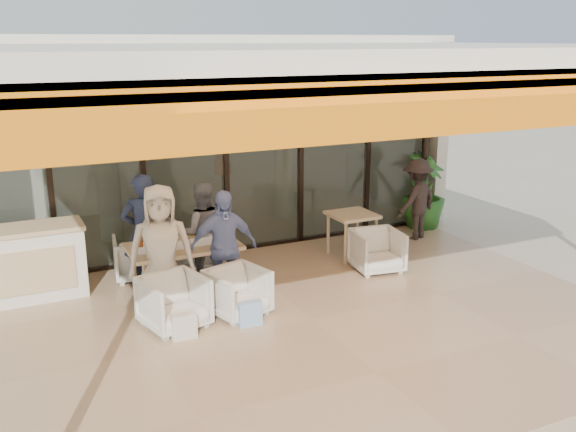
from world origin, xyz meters
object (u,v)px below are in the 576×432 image
at_px(chair_near_left, 174,300).
at_px(chair_far_right, 193,248).
at_px(side_chair, 377,249).
at_px(standing_woman, 417,200).
at_px(potted_palm, 424,191).
at_px(dining_table, 183,249).
at_px(chair_far_left, 138,255).
at_px(diner_navy, 144,233).
at_px(diner_periwinkle, 223,247).
at_px(host_counter, 14,265).
at_px(diner_grey, 202,232).
at_px(diner_cream, 161,251).
at_px(chair_near_right, 238,290).
at_px(side_table, 352,220).

bearing_deg(chair_near_left, chair_far_right, 53.12).
distance_m(chair_far_right, side_chair, 2.84).
bearing_deg(standing_woman, potted_palm, -154.74).
relative_size(dining_table, side_chair, 2.08).
height_order(chair_far_right, potted_palm, potted_palm).
height_order(chair_far_left, diner_navy, diner_navy).
bearing_deg(chair_near_left, diner_periwinkle, 17.73).
xyz_separation_m(dining_table, chair_near_left, (-0.41, -0.96, -0.32)).
bearing_deg(standing_woman, host_counter, -18.35).
xyz_separation_m(diner_grey, diner_cream, (-0.84, -0.90, 0.11)).
height_order(chair_near_right, diner_navy, diner_navy).
height_order(diner_navy, standing_woman, diner_navy).
height_order(chair_near_left, chair_near_right, chair_near_left).
height_order(chair_near_left, diner_navy, diner_navy).
height_order(host_counter, side_chair, host_counter).
bearing_deg(chair_far_left, host_counter, 14.49).
relative_size(dining_table, diner_grey, 1.01).
bearing_deg(chair_far_right, chair_near_left, 77.37).
bearing_deg(side_chair, diner_periwinkle, -169.40).
height_order(chair_near_left, side_chair, chair_near_left).
relative_size(chair_near_left, side_chair, 1.02).
relative_size(diner_grey, diner_periwinkle, 0.95).
height_order(dining_table, diner_grey, diner_grey).
relative_size(side_chair, standing_woman, 0.50).
distance_m(chair_near_right, side_table, 2.87).
bearing_deg(diner_cream, diner_periwinkle, 12.05).
relative_size(chair_near_right, standing_woman, 0.48).
xyz_separation_m(dining_table, diner_navy, (-0.41, 0.44, 0.16)).
bearing_deg(chair_far_left, chair_near_left, 98.61).
xyz_separation_m(host_counter, diner_grey, (2.54, -0.33, 0.21)).
bearing_deg(side_table, side_chair, -90.00).
bearing_deg(standing_woman, side_chair, 17.42).
bearing_deg(standing_woman, diner_periwinkle, -1.72).
height_order(chair_near_left, standing_woman, standing_woman).
height_order(dining_table, side_chair, dining_table).
bearing_deg(dining_table, chair_far_right, 65.73).
distance_m(chair_far_right, diner_grey, 0.64).
distance_m(side_table, potted_palm, 2.26).
bearing_deg(chair_far_left, potted_palm, -168.21).
relative_size(host_counter, chair_far_right, 2.69).
xyz_separation_m(chair_far_right, diner_periwinkle, (0.00, -1.40, 0.44)).
bearing_deg(potted_palm, dining_table, -166.09).
relative_size(host_counter, diner_grey, 1.24).
distance_m(diner_grey, diner_cream, 1.24).
relative_size(dining_table, diner_navy, 0.89).
distance_m(chair_far_right, side_table, 2.60).
height_order(dining_table, standing_woman, standing_woman).
bearing_deg(diner_grey, chair_far_right, -78.82).
distance_m(chair_far_right, standing_woman, 4.08).
distance_m(chair_near_right, potted_palm, 5.12).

